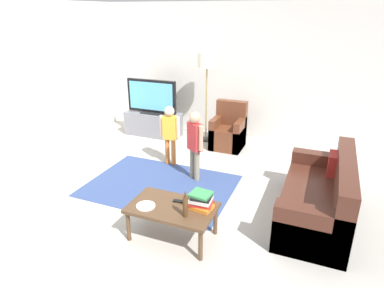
% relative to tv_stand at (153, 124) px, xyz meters
% --- Properties ---
extents(ground, '(7.80, 7.80, 0.00)m').
position_rel_tv_stand_xyz_m(ground, '(1.60, -2.30, -0.24)').
color(ground, '#B2ADA3').
extents(wall_back, '(6.00, 0.12, 2.70)m').
position_rel_tv_stand_xyz_m(wall_back, '(1.60, 0.70, 1.11)').
color(wall_back, silver).
rests_on(wall_back, ground).
extents(wall_left, '(0.12, 6.00, 2.70)m').
position_rel_tv_stand_xyz_m(wall_left, '(-1.40, -2.30, 1.11)').
color(wall_left, silver).
rests_on(wall_left, ground).
extents(area_rug, '(2.20, 1.60, 0.01)m').
position_rel_tv_stand_xyz_m(area_rug, '(1.19, -1.99, -0.24)').
color(area_rug, '#33477A').
rests_on(area_rug, ground).
extents(tv_stand, '(1.20, 0.44, 0.50)m').
position_rel_tv_stand_xyz_m(tv_stand, '(0.00, 0.00, 0.00)').
color(tv_stand, slate).
rests_on(tv_stand, ground).
extents(tv, '(1.10, 0.28, 0.71)m').
position_rel_tv_stand_xyz_m(tv, '(0.00, -0.02, 0.60)').
color(tv, black).
rests_on(tv, tv_stand).
extents(couch, '(0.80, 1.80, 0.86)m').
position_rel_tv_stand_xyz_m(couch, '(3.52, -2.00, 0.05)').
color(couch, '#472319').
rests_on(couch, ground).
extents(armchair, '(0.60, 0.60, 0.90)m').
position_rel_tv_stand_xyz_m(armchair, '(1.70, -0.04, 0.05)').
color(armchair, brown).
rests_on(armchair, ground).
extents(floor_lamp, '(0.36, 0.36, 1.78)m').
position_rel_tv_stand_xyz_m(floor_lamp, '(1.15, 0.15, 1.30)').
color(floor_lamp, '#262626').
rests_on(floor_lamp, ground).
extents(child_near_tv, '(0.35, 0.17, 1.05)m').
position_rel_tv_stand_xyz_m(child_near_tv, '(0.99, -1.21, 0.39)').
color(child_near_tv, orange).
rests_on(child_near_tv, ground).
extents(child_center, '(0.33, 0.24, 1.12)m').
position_rel_tv_stand_xyz_m(child_center, '(1.60, -1.57, 0.43)').
color(child_center, gray).
rests_on(child_center, ground).
extents(coffee_table, '(1.00, 0.60, 0.42)m').
position_rel_tv_stand_xyz_m(coffee_table, '(1.91, -3.05, 0.13)').
color(coffee_table, '#513823').
rests_on(coffee_table, ground).
extents(book_stack, '(0.29, 0.25, 0.19)m').
position_rel_tv_stand_xyz_m(book_stack, '(2.23, -2.95, 0.27)').
color(book_stack, orange).
rests_on(book_stack, coffee_table).
extents(bottle, '(0.06, 0.06, 0.30)m').
position_rel_tv_stand_xyz_m(bottle, '(2.13, -3.17, 0.30)').
color(bottle, '#4C3319').
rests_on(bottle, coffee_table).
extents(tv_remote, '(0.18, 0.07, 0.02)m').
position_rel_tv_stand_xyz_m(tv_remote, '(1.96, -2.93, 0.19)').
color(tv_remote, black).
rests_on(tv_remote, coffee_table).
extents(plate, '(0.22, 0.22, 0.02)m').
position_rel_tv_stand_xyz_m(plate, '(1.63, -3.17, 0.18)').
color(plate, white).
rests_on(plate, coffee_table).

